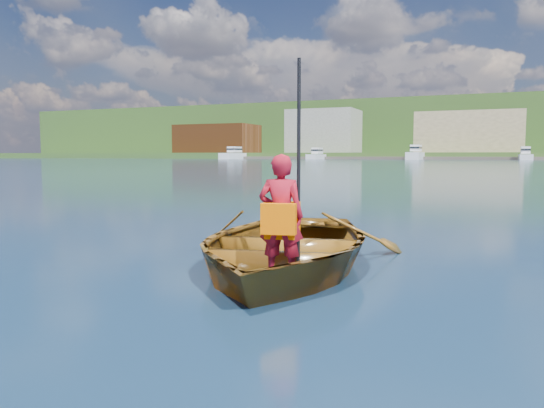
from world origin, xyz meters
TOP-DOWN VIEW (x-y plane):
  - ground at (0.00, 0.00)m, footprint 600.00×600.00m
  - rowboat at (-0.48, 0.93)m, footprint 3.53×4.44m
  - child_paddler at (-0.16, 0.08)m, footprint 0.49×0.39m
  - shoreline at (0.00, 236.61)m, footprint 400.00×140.00m
  - dock at (4.19, 148.00)m, footprint 160.04×5.86m
  - waterfront_buildings at (-7.74, 165.00)m, footprint 202.00×16.00m
  - marina_yachts at (-4.77, 143.31)m, footprint 140.45×12.55m
  - hillside_trees at (-43.64, 241.07)m, footprint 310.27×82.40m

SIDE VIEW (x-z plane):
  - ground at x=0.00m, z-range 0.00..0.00m
  - rowboat at x=-0.48m, z-range -0.15..0.67m
  - dock at x=4.19m, z-range 0.00..0.80m
  - child_paddler at x=-0.16m, z-range -0.37..1.80m
  - marina_yachts at x=-4.77m, z-range -0.79..3.55m
  - waterfront_buildings at x=-7.74m, z-range 0.74..14.74m
  - shoreline at x=0.00m, z-range -0.68..21.32m
  - hillside_trees at x=-43.64m, z-range 5.38..31.81m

